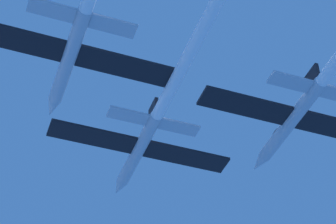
% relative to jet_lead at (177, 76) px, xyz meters
% --- Properties ---
extents(jet_lead, '(18.91, 47.52, 3.13)m').
position_rel_jet_lead_xyz_m(jet_lead, '(0.00, 0.00, 0.00)').
color(jet_lead, '#B2BAC6').
extents(jet_right_wing, '(18.91, 39.92, 3.13)m').
position_rel_jet_lead_xyz_m(jet_right_wing, '(12.05, -7.10, -0.85)').
color(jet_right_wing, '#B2BAC6').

